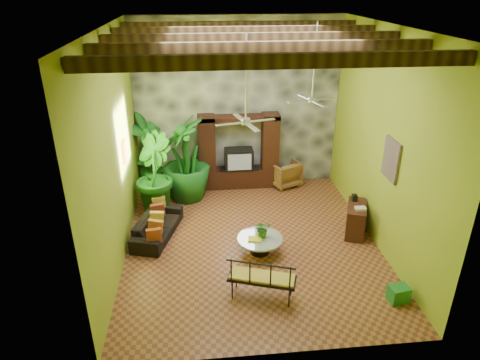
{
  "coord_description": "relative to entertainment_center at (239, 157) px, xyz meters",
  "views": [
    {
      "loc": [
        -1.18,
        -8.8,
        5.84
      ],
      "look_at": [
        -0.26,
        0.2,
        1.59
      ],
      "focal_mm": 32.0,
      "sensor_mm": 36.0,
      "label": 1
    }
  ],
  "objects": [
    {
      "name": "wall_art_painting",
      "position": [
        2.96,
        -3.74,
        1.33
      ],
      "size": [
        0.06,
        0.7,
        0.9
      ],
      "primitive_type": "cube",
      "color": "#25588A",
      "rests_on": "right_wall"
    },
    {
      "name": "wicker_armchair",
      "position": [
        1.41,
        -0.05,
        -0.57
      ],
      "size": [
        1.12,
        1.13,
        0.79
      ],
      "primitive_type": "imported",
      "rotation": [
        0.0,
        0.0,
        3.54
      ],
      "color": "olive",
      "rests_on": "ground"
    },
    {
      "name": "ceiling_fan_back",
      "position": [
        1.6,
        -1.94,
        2.44
      ],
      "size": [
        1.28,
        1.28,
        1.86
      ],
      "color": "silver",
      "rests_on": "ceiling"
    },
    {
      "name": "side_console",
      "position": [
        2.65,
        -3.01,
        -0.57
      ],
      "size": [
        0.76,
        1.07,
        0.78
      ],
      "primitive_type": "cube",
      "rotation": [
        0.0,
        0.0,
        -0.36
      ],
      "color": "#332110",
      "rests_on": "ground"
    },
    {
      "name": "ceiling_beams",
      "position": [
        0.0,
        -3.14,
        3.81
      ],
      "size": [
        5.95,
        5.36,
        0.22
      ],
      "color": "#3B2912",
      "rests_on": "ceiling"
    },
    {
      "name": "ceiling",
      "position": [
        0.0,
        -3.14,
        4.03
      ],
      "size": [
        6.0,
        7.0,
        0.02
      ],
      "primitive_type": "cube",
      "color": "silver",
      "rests_on": "back_wall"
    },
    {
      "name": "stone_accent_wall",
      "position": [
        0.0,
        0.3,
        1.53
      ],
      "size": [
        5.98,
        0.1,
        4.98
      ],
      "primitive_type": "cube",
      "color": "#3C3F44",
      "rests_on": "ground"
    },
    {
      "name": "coffee_table",
      "position": [
        0.14,
        -3.62,
        -0.71
      ],
      "size": [
        1.06,
        1.06,
        0.4
      ],
      "rotation": [
        0.0,
        0.0,
        0.05
      ],
      "color": "black",
      "rests_on": "ground"
    },
    {
      "name": "right_wall",
      "position": [
        3.0,
        -3.14,
        1.53
      ],
      "size": [
        0.02,
        7.0,
        5.0
      ],
      "primitive_type": "cube",
      "color": "#8DAB26",
      "rests_on": "ground"
    },
    {
      "name": "tall_plant_c",
      "position": [
        -1.58,
        -0.61,
        0.25
      ],
      "size": [
        1.54,
        1.54,
        2.43
      ],
      "primitive_type": "imported",
      "rotation": [
        0.0,
        0.0,
        4.86
      ],
      "color": "#1B671E",
      "rests_on": "ground"
    },
    {
      "name": "tall_plant_a",
      "position": [
        -2.65,
        -0.08,
        0.24
      ],
      "size": [
        1.47,
        1.53,
        2.41
      ],
      "primitive_type": "imported",
      "rotation": [
        0.0,
        0.0,
        0.88
      ],
      "color": "#1B6A1F",
      "rests_on": "ground"
    },
    {
      "name": "tall_plant_b",
      "position": [
        -2.44,
        -1.32,
        0.14
      ],
      "size": [
        1.3,
        1.46,
        2.21
      ],
      "primitive_type": "imported",
      "rotation": [
        0.0,
        0.0,
        1.88
      ],
      "color": "#1C6C1F",
      "rests_on": "ground"
    },
    {
      "name": "wall_art_mask",
      "position": [
        -2.96,
        -2.14,
        1.13
      ],
      "size": [
        0.06,
        0.32,
        0.55
      ],
      "primitive_type": "cube",
      "color": "gold",
      "rests_on": "left_wall"
    },
    {
      "name": "sofa",
      "position": [
        -2.3,
        -2.63,
        -0.69
      ],
      "size": [
        1.24,
        2.03,
        0.55
      ],
      "primitive_type": "imported",
      "rotation": [
        0.0,
        0.0,
        1.29
      ],
      "color": "black",
      "rests_on": "ground"
    },
    {
      "name": "left_wall",
      "position": [
        -3.0,
        -3.14,
        1.53
      ],
      "size": [
        0.02,
        7.0,
        5.0
      ],
      "primitive_type": "cube",
      "color": "#8DAB26",
      "rests_on": "ground"
    },
    {
      "name": "yellow_tray",
      "position": [
        0.01,
        -3.69,
        -0.55
      ],
      "size": [
        0.35,
        0.28,
        0.03
      ],
      "primitive_type": "cube",
      "rotation": [
        0.0,
        0.0,
        -0.21
      ],
      "color": "#FAFF1B",
      "rests_on": "coffee_table"
    },
    {
      "name": "ground",
      "position": [
        0.0,
        -3.14,
        -0.97
      ],
      "size": [
        7.0,
        7.0,
        0.0
      ],
      "primitive_type": "plane",
      "color": "brown",
      "rests_on": "ground"
    },
    {
      "name": "iron_bench",
      "position": [
        -0.04,
        -5.24,
        -0.42
      ],
      "size": [
        1.42,
        0.9,
        0.57
      ],
      "rotation": [
        0.0,
        0.0,
        -0.32
      ],
      "color": "black",
      "rests_on": "ground"
    },
    {
      "name": "centerpiece_plant",
      "position": [
        0.21,
        -3.56,
        -0.37
      ],
      "size": [
        0.43,
        0.39,
        0.4
      ],
      "primitive_type": "imported",
      "rotation": [
        0.0,
        0.0,
        0.25
      ],
      "color": "#2C6C1C",
      "rests_on": "coffee_table"
    },
    {
      "name": "ceiling_fan_front",
      "position": [
        -0.2,
        -3.54,
        2.44
      ],
      "size": [
        1.28,
        1.28,
        1.86
      ],
      "color": "silver",
      "rests_on": "ceiling"
    },
    {
      "name": "green_bin",
      "position": [
        2.65,
        -5.56,
        -0.8
      ],
      "size": [
        0.42,
        0.34,
        0.34
      ],
      "primitive_type": "cube",
      "rotation": [
        0.0,
        0.0,
        0.15
      ],
      "color": "#1E7028",
      "rests_on": "ground"
    },
    {
      "name": "entertainment_center",
      "position": [
        0.0,
        0.0,
        0.0
      ],
      "size": [
        2.4,
        0.55,
        2.3
      ],
      "color": "black",
      "rests_on": "ground"
    },
    {
      "name": "back_wall",
      "position": [
        0.0,
        0.36,
        1.53
      ],
      "size": [
        6.0,
        0.02,
        5.0
      ],
      "primitive_type": "cube",
      "color": "#8DAB26",
      "rests_on": "ground"
    }
  ]
}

